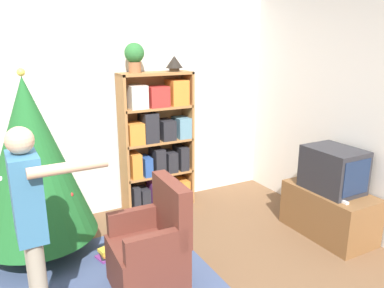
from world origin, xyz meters
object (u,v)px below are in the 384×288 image
christmas_tree (31,160)px  potted_plant (134,56)px  standing_person (31,219)px  bookshelf (157,144)px  television (333,169)px  armchair (151,252)px  table_lamp (174,63)px

christmas_tree → potted_plant: size_ratio=5.44×
christmas_tree → standing_person: bearing=-96.3°
bookshelf → television: bearing=-48.8°
christmas_tree → standing_person: christmas_tree is taller
bookshelf → television: size_ratio=2.91×
bookshelf → armchair: (-0.69, -1.44, -0.49)m
bookshelf → armchair: bookshelf is taller
television → table_lamp: bearing=125.4°
television → armchair: 2.05m
television → table_lamp: size_ratio=2.86×
standing_person → potted_plant: bearing=138.8°
potted_plant → table_lamp: 0.49m
table_lamp → bookshelf: bearing=-178.1°
television → standing_person: 2.89m
bookshelf → potted_plant: bearing=178.2°
standing_person → armchair: bearing=96.6°
bookshelf → standing_person: size_ratio=1.10×
armchair → potted_plant: potted_plant is taller
television → armchair: television is taller
armchair → table_lamp: size_ratio=4.60×
standing_person → bookshelf: bearing=133.8°
television → standing_person: (-2.88, -0.05, 0.16)m
bookshelf → table_lamp: size_ratio=8.32×
television → potted_plant: bearing=135.9°
christmas_tree → armchair: bearing=-52.2°
bookshelf → table_lamp: bearing=1.9°
bookshelf → christmas_tree: size_ratio=0.93×
television → christmas_tree: size_ratio=0.32×
armchair → television: bearing=89.9°
armchair → table_lamp: table_lamp is taller
potted_plant → christmas_tree: bearing=-158.7°
television → potted_plant: potted_plant is taller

